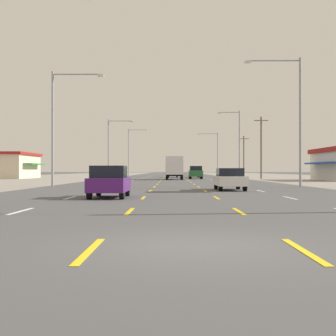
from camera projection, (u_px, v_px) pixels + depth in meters
The scene contains 20 objects.
ground_plane at pixel (174, 179), 74.33m from camera, with size 572.00×572.00×0.00m, color #4C4C4F.
lot_apron_left at pixel (15, 179), 74.50m from camera, with size 28.00×440.00×0.01m, color gray.
lot_apron_right at pixel (334, 179), 74.16m from camera, with size 28.00×440.00×0.01m, color gray.
lane_markings at pixel (173, 176), 112.83m from camera, with size 10.64×227.60×0.01m.
signal_span_wire at pixel (176, 46), 16.12m from camera, with size 27.59×0.52×9.51m.
hatchback_inner_left_nearest at pixel (109, 181), 23.09m from camera, with size 1.72×3.90×1.54m.
sedan_inner_right_near at pixel (230, 179), 31.73m from camera, with size 1.80×4.50×1.46m.
sedan_far_left_mid at pixel (118, 175), 59.89m from camera, with size 1.80×4.50×1.46m.
box_truck_center_turn_midfar at pixel (174, 167), 67.92m from camera, with size 2.40×7.20×3.23m.
suv_inner_right_far at pixel (196, 172), 73.56m from camera, with size 1.98×4.90×1.98m.
sedan_inner_right_farther at pixel (194, 173), 87.08m from camera, with size 1.80×4.50×1.46m.
sedan_center_turn_farthest at pixel (173, 173), 88.19m from camera, with size 1.80×4.50×1.46m.
streetlight_left_row_0 at pixel (58, 119), 39.28m from camera, with size 4.30×0.26×9.46m.
streetlight_right_row_0 at pixel (295, 112), 39.15m from camera, with size 4.66×0.26×10.56m.
streetlight_left_row_1 at pixel (111, 144), 74.18m from camera, with size 3.97×0.26×9.23m.
streetlight_right_row_1 at pixel (238, 140), 74.05m from camera, with size 3.46×0.26×10.56m.
streetlight_left_row_2 at pixel (130, 149), 109.08m from camera, with size 4.40×0.26×10.80m.
streetlight_right_row_2 at pixel (216, 151), 108.95m from camera, with size 4.58×0.26×9.91m.
utility_pole_right_row_1 at pixel (261, 146), 75.48m from camera, with size 2.20×0.26×9.78m.
utility_pole_right_row_2 at pixel (244, 155), 100.67m from camera, with size 2.20×0.26×8.55m.
Camera 1 is at (-0.41, -8.34, 1.32)m, focal length 51.26 mm.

